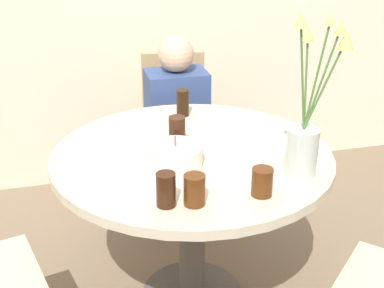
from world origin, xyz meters
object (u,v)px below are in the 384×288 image
at_px(birthday_cake, 175,156).
at_px(chair_left_flank, 175,121).
at_px(drink_glass_0, 194,190).
at_px(side_plate, 253,144).
at_px(drink_glass_3, 177,132).
at_px(person_woman, 177,134).
at_px(drink_glass_4, 262,182).
at_px(drink_glass_1, 166,190).
at_px(flower_vase, 306,130).
at_px(drink_glass_2, 183,103).

bearing_deg(birthday_cake, chair_left_flank, 77.57).
relative_size(birthday_cake, drink_glass_0, 1.94).
distance_m(chair_left_flank, side_plate, 1.00).
height_order(drink_glass_3, person_woman, person_woman).
relative_size(drink_glass_4, person_woman, 0.10).
distance_m(drink_glass_0, drink_glass_1, 0.10).
height_order(flower_vase, drink_glass_2, flower_vase).
height_order(chair_left_flank, side_plate, chair_left_flank).
height_order(flower_vase, drink_glass_3, flower_vase).
distance_m(chair_left_flank, drink_glass_4, 1.41).
xyz_separation_m(flower_vase, drink_glass_3, (-0.42, 0.38, -0.12)).
relative_size(flower_vase, drink_glass_4, 6.06).
relative_size(chair_left_flank, person_woman, 0.85).
relative_size(side_plate, person_woman, 0.15).
distance_m(side_plate, drink_glass_3, 0.34).
relative_size(birthday_cake, drink_glass_3, 1.60).
xyz_separation_m(drink_glass_3, person_woman, (0.17, 0.74, -0.33)).
height_order(birthday_cake, drink_glass_2, drink_glass_2).
bearing_deg(birthday_cake, flower_vase, -23.96).
distance_m(flower_vase, drink_glass_2, 0.80).
distance_m(birthday_cake, drink_glass_0, 0.32).
relative_size(drink_glass_0, person_woman, 0.10).
height_order(side_plate, drink_glass_4, drink_glass_4).
height_order(flower_vase, drink_glass_4, flower_vase).
relative_size(drink_glass_0, drink_glass_4, 1.08).
height_order(chair_left_flank, drink_glass_2, chair_left_flank).
xyz_separation_m(drink_glass_2, drink_glass_3, (-0.11, -0.36, 0.00)).
bearing_deg(drink_glass_2, drink_glass_1, -107.40).
bearing_deg(drink_glass_2, side_plate, -63.31).
distance_m(flower_vase, person_woman, 1.23).
height_order(side_plate, drink_glass_1, drink_glass_1).
distance_m(birthday_cake, side_plate, 0.39).
bearing_deg(chair_left_flank, side_plate, -73.66).
relative_size(birthday_cake, drink_glass_4, 2.09).
bearing_deg(birthday_cake, person_woman, 76.85).
bearing_deg(drink_glass_3, drink_glass_2, 72.75).
relative_size(drink_glass_1, drink_glass_3, 0.90).
bearing_deg(drink_glass_3, person_woman, 77.35).
xyz_separation_m(drink_glass_0, drink_glass_2, (0.16, 0.85, 0.01)).
bearing_deg(side_plate, drink_glass_0, -131.70).
bearing_deg(drink_glass_2, birthday_cake, -106.61).
bearing_deg(drink_glass_0, person_woman, 80.01).
bearing_deg(side_plate, person_woman, 101.20).
height_order(drink_glass_0, drink_glass_3, drink_glass_3).
bearing_deg(person_woman, chair_left_flank, 81.72).
bearing_deg(drink_glass_0, drink_glass_4, 0.56).
distance_m(chair_left_flank, flower_vase, 1.36).
bearing_deg(drink_glass_4, person_woman, 91.79).
xyz_separation_m(drink_glass_0, drink_glass_1, (-0.10, 0.02, 0.01)).
height_order(chair_left_flank, flower_vase, flower_vase).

